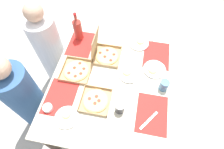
{
  "coord_description": "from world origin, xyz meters",
  "views": [
    {
      "loc": [
        -0.92,
        -0.18,
        2.23
      ],
      "look_at": [
        0.0,
        0.0,
        0.77
      ],
      "focal_mm": 29.02,
      "sensor_mm": 36.0,
      "label": 1
    }
  ],
  "objects_px": {
    "pizza_box_center": "(105,53)",
    "cup_clear_left": "(164,85)",
    "plate_far_left": "(67,117)",
    "condiment_bowl": "(48,108)",
    "diner_right_seat": "(51,52)",
    "plate_near_right": "(154,69)",
    "plate_far_right": "(129,73)",
    "diner_left_seat": "(27,100)",
    "cup_dark": "(120,108)",
    "soda_bottle": "(78,29)",
    "plate_near_left": "(139,43)",
    "pizza_box_corner_left": "(96,100)",
    "pizza_box_corner_right": "(77,70)"
  },
  "relations": [
    {
      "from": "cup_dark",
      "to": "plate_near_right",
      "type": "bearing_deg",
      "value": -28.98
    },
    {
      "from": "pizza_box_corner_left",
      "to": "plate_far_right",
      "type": "xyz_separation_m",
      "value": [
        0.34,
        -0.25,
        -0.0
      ]
    },
    {
      "from": "pizza_box_center",
      "to": "pizza_box_corner_left",
      "type": "bearing_deg",
      "value": -176.72
    },
    {
      "from": "pizza_box_corner_left",
      "to": "diner_right_seat",
      "type": "relative_size",
      "value": 0.21
    },
    {
      "from": "plate_near_left",
      "to": "diner_right_seat",
      "type": "xyz_separation_m",
      "value": [
        -0.12,
        1.02,
        -0.23
      ]
    },
    {
      "from": "plate_near_left",
      "to": "cup_dark",
      "type": "distance_m",
      "value": 0.79
    },
    {
      "from": "pizza_box_corner_right",
      "to": "diner_left_seat",
      "type": "xyz_separation_m",
      "value": [
        -0.3,
        0.47,
        -0.24
      ]
    },
    {
      "from": "pizza_box_center",
      "to": "plate_near_left",
      "type": "distance_m",
      "value": 0.4
    },
    {
      "from": "plate_far_right",
      "to": "cup_dark",
      "type": "distance_m",
      "value": 0.38
    },
    {
      "from": "cup_clear_left",
      "to": "condiment_bowl",
      "type": "xyz_separation_m",
      "value": [
        -0.39,
        0.95,
        -0.03
      ]
    },
    {
      "from": "pizza_box_corner_left",
      "to": "diner_right_seat",
      "type": "bearing_deg",
      "value": 49.43
    },
    {
      "from": "plate_near_left",
      "to": "soda_bottle",
      "type": "relative_size",
      "value": 0.66
    },
    {
      "from": "cup_dark",
      "to": "cup_clear_left",
      "type": "xyz_separation_m",
      "value": [
        0.29,
        -0.35,
        0.0
      ]
    },
    {
      "from": "cup_clear_left",
      "to": "plate_far_right",
      "type": "bearing_deg",
      "value": 74.06
    },
    {
      "from": "pizza_box_corner_left",
      "to": "pizza_box_corner_right",
      "type": "distance_m",
      "value": 0.37
    },
    {
      "from": "plate_near_right",
      "to": "cup_clear_left",
      "type": "distance_m",
      "value": 0.21
    },
    {
      "from": "pizza_box_center",
      "to": "condiment_bowl",
      "type": "height_order",
      "value": "pizza_box_center"
    },
    {
      "from": "soda_bottle",
      "to": "diner_left_seat",
      "type": "distance_m",
      "value": 0.89
    },
    {
      "from": "plate_far_left",
      "to": "condiment_bowl",
      "type": "distance_m",
      "value": 0.19
    },
    {
      "from": "diner_left_seat",
      "to": "plate_far_right",
      "type": "bearing_deg",
      "value": -69.73
    },
    {
      "from": "plate_near_left",
      "to": "diner_left_seat",
      "type": "xyz_separation_m",
      "value": [
        -0.76,
        1.02,
        -0.24
      ]
    },
    {
      "from": "plate_far_right",
      "to": "diner_left_seat",
      "type": "relative_size",
      "value": 0.18
    },
    {
      "from": "pizza_box_center",
      "to": "cup_clear_left",
      "type": "relative_size",
      "value": 2.84
    },
    {
      "from": "plate_near_right",
      "to": "pizza_box_corner_right",
      "type": "bearing_deg",
      "value": 101.97
    },
    {
      "from": "cup_dark",
      "to": "plate_far_left",
      "type": "bearing_deg",
      "value": 109.38
    },
    {
      "from": "pizza_box_center",
      "to": "plate_near_right",
      "type": "height_order",
      "value": "pizza_box_center"
    },
    {
      "from": "condiment_bowl",
      "to": "diner_right_seat",
      "type": "bearing_deg",
      "value": 24.27
    },
    {
      "from": "diner_left_seat",
      "to": "pizza_box_corner_left",
      "type": "bearing_deg",
      "value": -88.14
    },
    {
      "from": "plate_near_left",
      "to": "plate_far_right",
      "type": "height_order",
      "value": "same"
    },
    {
      "from": "pizza_box_corner_right",
      "to": "plate_far_right",
      "type": "relative_size",
      "value": 1.3
    },
    {
      "from": "soda_bottle",
      "to": "cup_dark",
      "type": "bearing_deg",
      "value": -142.5
    },
    {
      "from": "pizza_box_corner_left",
      "to": "condiment_bowl",
      "type": "distance_m",
      "value": 0.41
    },
    {
      "from": "cup_dark",
      "to": "cup_clear_left",
      "type": "relative_size",
      "value": 0.95
    },
    {
      "from": "plate_near_right",
      "to": "diner_right_seat",
      "type": "distance_m",
      "value": 1.24
    },
    {
      "from": "pizza_box_corner_left",
      "to": "soda_bottle",
      "type": "xyz_separation_m",
      "value": [
        0.71,
        0.36,
        0.12
      ]
    },
    {
      "from": "pizza_box_center",
      "to": "diner_left_seat",
      "type": "bearing_deg",
      "value": 127.19
    },
    {
      "from": "cup_dark",
      "to": "condiment_bowl",
      "type": "relative_size",
      "value": 1.23
    },
    {
      "from": "cup_clear_left",
      "to": "plate_near_right",
      "type": "bearing_deg",
      "value": 25.98
    },
    {
      "from": "plate_far_right",
      "to": "condiment_bowl",
      "type": "height_order",
      "value": "condiment_bowl"
    },
    {
      "from": "plate_far_left",
      "to": "soda_bottle",
      "type": "bearing_deg",
      "value": 9.84
    },
    {
      "from": "plate_far_right",
      "to": "condiment_bowl",
      "type": "xyz_separation_m",
      "value": [
        -0.48,
        0.63,
        0.01
      ]
    },
    {
      "from": "plate_near_right",
      "to": "soda_bottle",
      "type": "relative_size",
      "value": 0.67
    },
    {
      "from": "pizza_box_corner_left",
      "to": "plate_near_left",
      "type": "distance_m",
      "value": 0.8
    },
    {
      "from": "plate_near_right",
      "to": "cup_clear_left",
      "type": "bearing_deg",
      "value": -154.02
    },
    {
      "from": "pizza_box_center",
      "to": "plate_far_left",
      "type": "relative_size",
      "value": 1.5
    },
    {
      "from": "pizza_box_center",
      "to": "diner_right_seat",
      "type": "xyz_separation_m",
      "value": [
        0.12,
        0.7,
        -0.27
      ]
    },
    {
      "from": "cup_dark",
      "to": "condiment_bowl",
      "type": "xyz_separation_m",
      "value": [
        -0.1,
        0.6,
        -0.03
      ]
    },
    {
      "from": "diner_right_seat",
      "to": "diner_left_seat",
      "type": "bearing_deg",
      "value": 180.0
    },
    {
      "from": "pizza_box_center",
      "to": "cup_clear_left",
      "type": "height_order",
      "value": "pizza_box_center"
    },
    {
      "from": "pizza_box_center",
      "to": "pizza_box_corner_right",
      "type": "height_order",
      "value": "pizza_box_center"
    }
  ]
}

